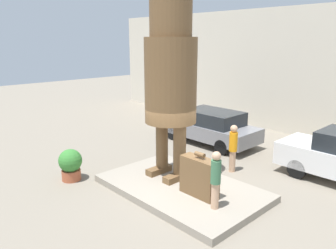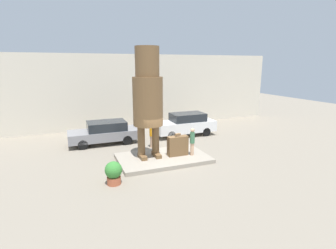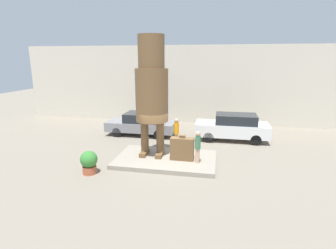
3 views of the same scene
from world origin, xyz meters
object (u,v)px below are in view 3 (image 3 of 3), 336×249
tourist (198,146)px  parked_car_white (233,127)px  parked_car_grey (142,123)px  worker_hivis (176,131)px  statue_figure (152,87)px  giant_suitcase (182,149)px  planter_pot (89,162)px

tourist → parked_car_white: tourist is taller
tourist → parked_car_white: (1.84, 4.81, -0.20)m
parked_car_grey → worker_hivis: (2.74, -2.02, 0.14)m
statue_figure → worker_hivis: bearing=67.9°
giant_suitcase → parked_car_grey: 5.78m
worker_hivis → statue_figure: bearing=-112.1°
giant_suitcase → worker_hivis: size_ratio=0.76×
giant_suitcase → statue_figure: bearing=166.2°
statue_figure → parked_car_grey: 5.47m
parked_car_white → statue_figure: bearing=44.3°
tourist → parked_car_grey: 6.49m
giant_suitcase → parked_car_white: 5.25m
planter_pot → giant_suitcase: bearing=26.0°
giant_suitcase → planter_pot: bearing=-154.0°
statue_figure → worker_hivis: (0.90, 2.21, -2.81)m
giant_suitcase → parked_car_white: parked_car_white is taller
giant_suitcase → worker_hivis: 2.71m
tourist → planter_pot: size_ratio=1.48×
parked_car_grey → planter_pot: 6.61m
statue_figure → parked_car_white: statue_figure is taller
tourist → giant_suitcase: bearing=161.4°
planter_pot → worker_hivis: (3.30, 4.56, 0.37)m
statue_figure → parked_car_white: (4.25, 4.15, -2.86)m
worker_hivis → parked_car_white: bearing=30.0°
statue_figure → tourist: 3.65m
parked_car_grey → parked_car_white: (6.09, -0.09, 0.08)m
giant_suitcase → tourist: 0.89m
giant_suitcase → parked_car_white: size_ratio=0.29×
giant_suitcase → parked_car_grey: size_ratio=0.28×
parked_car_grey → planter_pot: size_ratio=4.31×
parked_car_white → parked_car_grey: bearing=-0.8°
parked_car_white → tourist: bearing=69.0°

